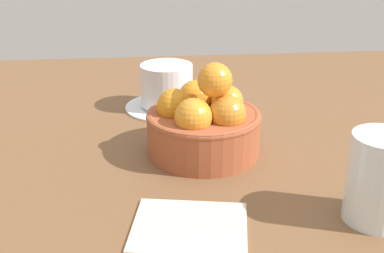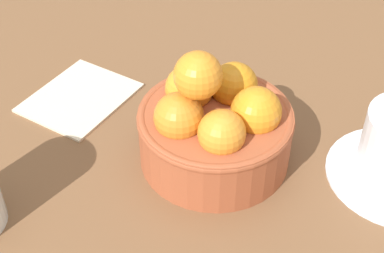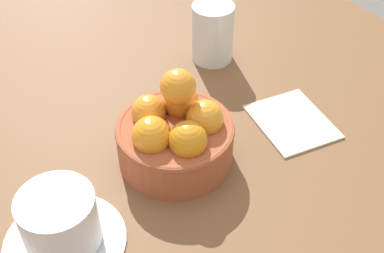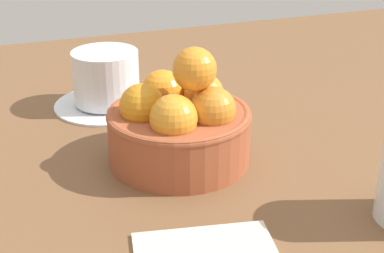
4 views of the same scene
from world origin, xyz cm
name	(u,v)px [view 1 (image 1 of 4)]	position (x,y,z in cm)	size (l,w,h in cm)	color
ground_plane	(203,167)	(0.00, 0.00, -2.17)	(158.30, 101.00, 4.33)	brown
terracotta_bowl	(204,123)	(0.01, -0.06, 4.33)	(15.03, 15.03, 12.74)	#9E4C2D
coffee_cup	(167,89)	(-3.88, 17.52, 3.27)	(13.81, 13.81, 7.34)	silver
water_glass	(380,179)	(15.84, -17.60, 4.75)	(6.65, 6.65, 9.50)	silver
folded_napkin	(190,226)	(-3.52, -17.40, 0.30)	(11.60, 9.65, 0.60)	beige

